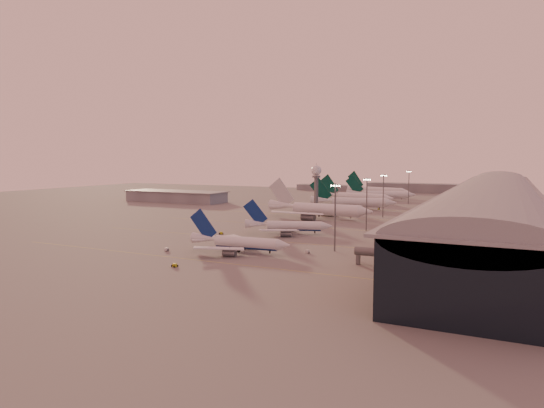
% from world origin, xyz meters
% --- Properties ---
extents(ground, '(700.00, 700.00, 0.00)m').
position_xyz_m(ground, '(0.00, 0.00, 0.00)').
color(ground, '#605D5D').
rests_on(ground, ground).
extents(taxiway_markings, '(180.00, 185.25, 0.02)m').
position_xyz_m(taxiway_markings, '(30.00, 56.00, 0.01)').
color(taxiway_markings, gold).
rests_on(taxiway_markings, ground).
extents(terminal, '(57.00, 362.00, 23.04)m').
position_xyz_m(terminal, '(107.88, 110.09, 10.52)').
color(terminal, black).
rests_on(terminal, ground).
extents(hangar, '(82.00, 27.00, 8.50)m').
position_xyz_m(hangar, '(-120.00, 140.00, 4.32)').
color(hangar, slate).
rests_on(hangar, ground).
extents(radar_tower, '(6.40, 6.40, 31.10)m').
position_xyz_m(radar_tower, '(5.00, 120.00, 20.95)').
color(radar_tower, '#575A5F').
rests_on(radar_tower, ground).
extents(mast_a, '(3.60, 0.56, 25.00)m').
position_xyz_m(mast_a, '(58.00, 0.00, 13.74)').
color(mast_a, '#575A5F').
rests_on(mast_a, ground).
extents(mast_b, '(3.60, 0.56, 25.00)m').
position_xyz_m(mast_b, '(55.00, 55.00, 13.74)').
color(mast_b, '#575A5F').
rests_on(mast_b, ground).
extents(mast_c, '(3.60, 0.56, 25.00)m').
position_xyz_m(mast_c, '(50.00, 110.00, 13.74)').
color(mast_c, '#575A5F').
rests_on(mast_c, ground).
extents(mast_d, '(3.60, 0.56, 25.00)m').
position_xyz_m(mast_d, '(48.00, 200.00, 13.74)').
color(mast_d, '#575A5F').
rests_on(mast_d, ground).
extents(distant_horizon, '(165.00, 37.50, 9.00)m').
position_xyz_m(distant_horizon, '(2.62, 325.14, 3.89)').
color(distant_horizon, slate).
rests_on(distant_horizon, ground).
extents(narrowbody_near, '(39.67, 31.57, 15.50)m').
position_xyz_m(narrowbody_near, '(27.88, -17.62, 3.14)').
color(narrowbody_near, silver).
rests_on(narrowbody_near, ground).
extents(narrowbody_mid, '(38.69, 30.35, 15.71)m').
position_xyz_m(narrowbody_mid, '(26.12, 29.48, 3.18)').
color(narrowbody_mid, silver).
rests_on(narrowbody_mid, ground).
extents(widebody_white, '(64.46, 51.47, 22.67)m').
position_xyz_m(widebody_white, '(18.72, 88.97, 3.93)').
color(widebody_white, silver).
rests_on(widebody_white, ground).
extents(greentail_a, '(57.24, 45.83, 20.97)m').
position_xyz_m(greentail_a, '(22.10, 144.40, 3.70)').
color(greentail_a, silver).
rests_on(greentail_a, ground).
extents(greentail_b, '(59.61, 47.77, 21.78)m').
position_xyz_m(greentail_b, '(12.27, 184.89, 3.85)').
color(greentail_b, silver).
rests_on(greentail_b, ground).
extents(greentail_c, '(55.32, 44.27, 20.29)m').
position_xyz_m(greentail_c, '(21.74, 223.19, 3.58)').
color(greentail_c, silver).
rests_on(greentail_c, ground).
extents(greentail_d, '(60.46, 48.14, 22.56)m').
position_xyz_m(greentail_d, '(10.63, 259.51, 3.98)').
color(greentail_d, silver).
rests_on(greentail_d, ground).
extents(gsv_truck_a, '(6.41, 2.79, 2.52)m').
position_xyz_m(gsv_truck_a, '(2.83, -26.94, 1.28)').
color(gsv_truck_a, silver).
rests_on(gsv_truck_a, ground).
extents(gsv_tug_near, '(3.40, 4.23, 1.05)m').
position_xyz_m(gsv_tug_near, '(21.25, -46.91, 0.54)').
color(gsv_tug_near, gold).
rests_on(gsv_tug_near, ground).
extents(gsv_catering_a, '(6.12, 3.61, 4.70)m').
position_xyz_m(gsv_catering_a, '(50.70, -8.10, 2.35)').
color(gsv_catering_a, silver).
rests_on(gsv_catering_a, ground).
extents(gsv_tug_mid, '(4.44, 4.40, 1.12)m').
position_xyz_m(gsv_tug_mid, '(-0.48, 15.20, 0.58)').
color(gsv_tug_mid, gold).
rests_on(gsv_tug_mid, ground).
extents(gsv_truck_b, '(6.42, 3.57, 2.45)m').
position_xyz_m(gsv_truck_b, '(60.68, 46.75, 1.25)').
color(gsv_truck_b, gold).
rests_on(gsv_truck_b, ground).
extents(gsv_truck_c, '(4.10, 4.81, 1.90)m').
position_xyz_m(gsv_truck_c, '(2.21, 51.66, 0.97)').
color(gsv_truck_c, silver).
rests_on(gsv_truck_c, ground).
extents(gsv_catering_b, '(6.10, 3.99, 4.61)m').
position_xyz_m(gsv_catering_b, '(71.90, 75.07, 2.30)').
color(gsv_catering_b, silver).
rests_on(gsv_catering_b, ground).
extents(gsv_tug_far, '(3.57, 3.97, 0.97)m').
position_xyz_m(gsv_tug_far, '(19.78, 103.01, 0.50)').
color(gsv_tug_far, silver).
rests_on(gsv_tug_far, ground).
extents(gsv_truck_d, '(2.71, 4.91, 1.88)m').
position_xyz_m(gsv_truck_d, '(-25.86, 128.18, 0.96)').
color(gsv_truck_d, silver).
rests_on(gsv_truck_d, ground).
extents(gsv_tug_hangar, '(3.63, 2.74, 0.92)m').
position_xyz_m(gsv_tug_hangar, '(37.72, 150.98, 0.47)').
color(gsv_tug_hangar, gold).
rests_on(gsv_tug_hangar, ground).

